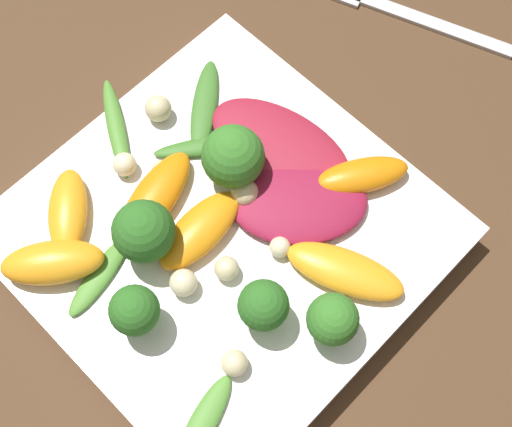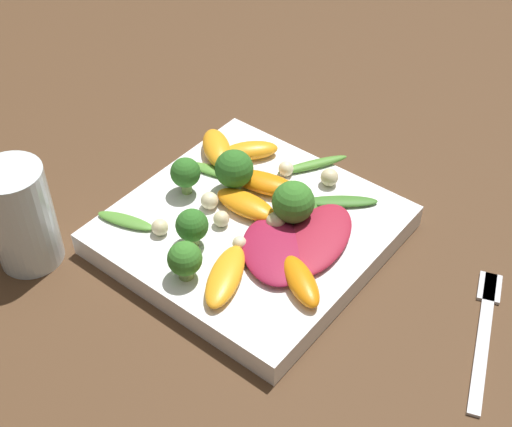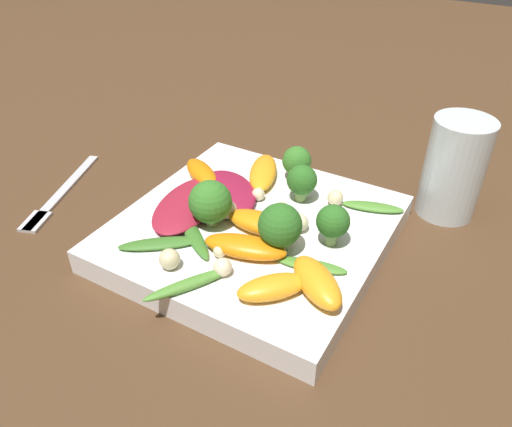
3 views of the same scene
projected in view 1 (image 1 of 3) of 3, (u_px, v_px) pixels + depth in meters
name	position (u px, v px, depth m)	size (l,w,h in m)	color
ground_plane	(225.00, 244.00, 0.49)	(2.40, 2.40, 0.00)	#4C331E
plate	(224.00, 237.00, 0.48)	(0.25, 0.25, 0.03)	white
fork	(394.00, 8.00, 0.57)	(0.07, 0.16, 0.01)	silver
radicchio_leaf_0	(299.00, 202.00, 0.47)	(0.11, 0.11, 0.01)	maroon
radicchio_leaf_1	(281.00, 146.00, 0.49)	(0.08, 0.12, 0.01)	maroon
orange_segment_0	(53.00, 262.00, 0.45)	(0.07, 0.06, 0.02)	orange
orange_segment_1	(154.00, 198.00, 0.47)	(0.08, 0.05, 0.02)	orange
orange_segment_2	(345.00, 271.00, 0.45)	(0.06, 0.08, 0.02)	orange
orange_segment_3	(68.00, 211.00, 0.47)	(0.06, 0.06, 0.02)	orange
orange_segment_4	(200.00, 230.00, 0.46)	(0.07, 0.03, 0.02)	orange
orange_segment_5	(361.00, 176.00, 0.48)	(0.07, 0.06, 0.02)	orange
broccoli_floret_0	(263.00, 306.00, 0.43)	(0.03, 0.03, 0.04)	#84AD5B
broccoli_floret_1	(144.00, 232.00, 0.44)	(0.04, 0.04, 0.05)	#7A9E51
broccoli_floret_2	(233.00, 157.00, 0.46)	(0.04, 0.04, 0.05)	#7A9E51
broccoli_floret_3	(329.00, 323.00, 0.42)	(0.03, 0.03, 0.04)	#7A9E51
broccoli_floret_4	(135.00, 311.00, 0.42)	(0.03, 0.03, 0.04)	#7A9E51
arugula_sprig_0	(222.00, 144.00, 0.49)	(0.09, 0.07, 0.01)	#3D7528
arugula_sprig_1	(100.00, 276.00, 0.45)	(0.06, 0.03, 0.01)	#518E33
arugula_sprig_2	(116.00, 128.00, 0.49)	(0.05, 0.08, 0.01)	#518E33
arugula_sprig_3	(203.00, 423.00, 0.42)	(0.06, 0.03, 0.01)	#518E33
arugula_sprig_4	(204.00, 106.00, 0.50)	(0.07, 0.06, 0.01)	#3D7528
macadamia_nut_0	(227.00, 268.00, 0.45)	(0.02, 0.02, 0.02)	beige
macadamia_nut_1	(125.00, 164.00, 0.48)	(0.02, 0.02, 0.02)	beige
macadamia_nut_2	(158.00, 109.00, 0.49)	(0.02, 0.02, 0.02)	beige
macadamia_nut_3	(234.00, 363.00, 0.43)	(0.02, 0.02, 0.02)	beige
macadamia_nut_4	(183.00, 283.00, 0.45)	(0.02, 0.02, 0.02)	beige
macadamia_nut_5	(244.00, 193.00, 0.47)	(0.02, 0.02, 0.02)	beige
macadamia_nut_6	(280.00, 247.00, 0.46)	(0.01, 0.01, 0.01)	beige
macadamia_nut_7	(160.00, 170.00, 0.48)	(0.01, 0.01, 0.01)	beige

